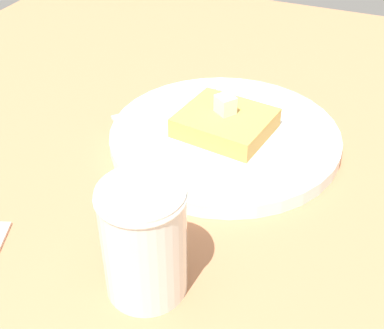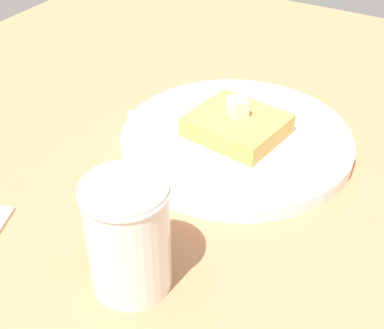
# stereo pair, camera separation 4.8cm
# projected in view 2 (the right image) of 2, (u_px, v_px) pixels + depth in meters

# --- Properties ---
(table_surface) EXTENTS (1.05, 1.05, 0.02)m
(table_surface) POSITION_uv_depth(u_px,v_px,m) (237.00, 205.00, 0.52)
(table_surface) COLOR #AF724C
(table_surface) RESTS_ON ground
(plate) EXTENTS (0.25, 0.25, 0.02)m
(plate) POSITION_uv_depth(u_px,v_px,m) (236.00, 139.00, 0.57)
(plate) COLOR white
(plate) RESTS_ON table_surface
(toast_slice_center) EXTENTS (0.10, 0.09, 0.02)m
(toast_slice_center) POSITION_uv_depth(u_px,v_px,m) (237.00, 125.00, 0.56)
(toast_slice_center) COLOR tan
(toast_slice_center) RESTS_ON plate
(butter_pat_primary) EXTENTS (0.03, 0.02, 0.02)m
(butter_pat_primary) POSITION_uv_depth(u_px,v_px,m) (238.00, 107.00, 0.55)
(butter_pat_primary) COLOR #F7EBC9
(butter_pat_primary) RESTS_ON toast_slice_center
(fork) EXTENTS (0.11, 0.13, 0.00)m
(fork) POSITION_uv_depth(u_px,v_px,m) (203.00, 101.00, 0.62)
(fork) COLOR silver
(fork) RESTS_ON plate
(syrup_jar) EXTENTS (0.07, 0.07, 0.10)m
(syrup_jar) POSITION_uv_depth(u_px,v_px,m) (129.00, 239.00, 0.40)
(syrup_jar) COLOR #5E2A0D
(syrup_jar) RESTS_ON table_surface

